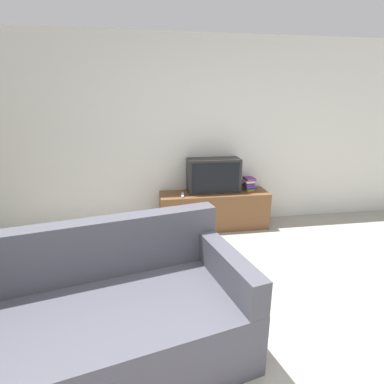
{
  "coord_description": "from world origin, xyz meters",
  "views": [
    {
      "loc": [
        -0.55,
        -1.15,
        1.77
      ],
      "look_at": [
        -0.0,
        2.32,
        0.69
      ],
      "focal_mm": 28.0,
      "sensor_mm": 36.0,
      "label": 1
    }
  ],
  "objects_px": {
    "tv_stand": "(214,210)",
    "television": "(214,175)",
    "book_stack": "(249,184)",
    "remote_on_stand": "(183,195)",
    "couch": "(98,325)"
  },
  "relations": [
    {
      "from": "tv_stand",
      "to": "book_stack",
      "type": "height_order",
      "value": "book_stack"
    },
    {
      "from": "tv_stand",
      "to": "remote_on_stand",
      "type": "bearing_deg",
      "value": -169.9
    },
    {
      "from": "couch",
      "to": "remote_on_stand",
      "type": "xyz_separation_m",
      "value": [
        0.85,
        2.08,
        0.22
      ]
    },
    {
      "from": "television",
      "to": "remote_on_stand",
      "type": "relative_size",
      "value": 3.9
    },
    {
      "from": "tv_stand",
      "to": "couch",
      "type": "xyz_separation_m",
      "value": [
        -1.31,
        -2.16,
        0.05
      ]
    },
    {
      "from": "couch",
      "to": "book_stack",
      "type": "height_order",
      "value": "couch"
    },
    {
      "from": "tv_stand",
      "to": "remote_on_stand",
      "type": "relative_size",
      "value": 8.13
    },
    {
      "from": "television",
      "to": "book_stack",
      "type": "distance_m",
      "value": 0.54
    },
    {
      "from": "tv_stand",
      "to": "book_stack",
      "type": "relative_size",
      "value": 7.01
    },
    {
      "from": "tv_stand",
      "to": "remote_on_stand",
      "type": "height_order",
      "value": "remote_on_stand"
    },
    {
      "from": "tv_stand",
      "to": "book_stack",
      "type": "xyz_separation_m",
      "value": [
        0.52,
        0.05,
        0.36
      ]
    },
    {
      "from": "couch",
      "to": "remote_on_stand",
      "type": "height_order",
      "value": "couch"
    },
    {
      "from": "book_stack",
      "to": "remote_on_stand",
      "type": "bearing_deg",
      "value": -172.41
    },
    {
      "from": "television",
      "to": "remote_on_stand",
      "type": "distance_m",
      "value": 0.53
    },
    {
      "from": "tv_stand",
      "to": "television",
      "type": "distance_m",
      "value": 0.5
    }
  ]
}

